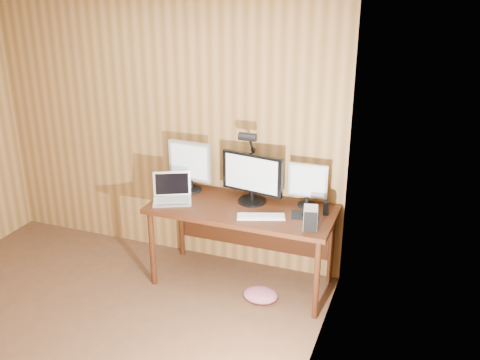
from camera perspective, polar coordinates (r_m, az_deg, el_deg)
The scene contains 14 objects.
room_shell at distance 3.59m, azimuth -23.36°, elevation -3.36°, with size 4.00×4.00×4.00m.
desk at distance 4.71m, azimuth 0.52°, elevation -3.93°, with size 1.60×0.70×0.75m.
monitor_center at distance 4.61m, azimuth 1.30°, elevation 0.28°, with size 0.57×0.25×0.44m.
monitor_left at distance 4.87m, azimuth -5.34°, elevation 1.64°, with size 0.42×0.20×0.47m.
monitor_right at distance 4.58m, azimuth 7.24°, elevation -0.43°, with size 0.34×0.16×0.39m.
laptop at distance 4.76m, azimuth -7.25°, elevation -1.45°, with size 0.41×0.37×0.24m.
keyboard at distance 4.41m, azimuth 2.25°, elevation -3.91°, with size 0.41×0.24×0.02m.
mousepad at distance 4.48m, azimuth 6.98°, elevation -3.76°, with size 0.23×0.19×0.00m, color black.
mouse at distance 4.47m, azimuth 6.99°, elevation -3.54°, with size 0.06×0.10×0.03m, color black.
hard_drive at distance 4.24m, azimuth 7.52°, elevation -4.05°, with size 0.14×0.18×0.17m.
phone at distance 4.43m, azimuth 0.38°, elevation -3.83°, with size 0.09×0.12×0.02m.
speaker at distance 4.49m, azimuth 9.16°, elevation -2.99°, with size 0.05×0.05×0.12m, color black.
desk_lamp at distance 4.65m, azimuth 1.08°, elevation 2.77°, with size 0.15×0.22×0.66m.
fabric_pile at distance 4.70m, azimuth 2.20°, elevation -12.16°, with size 0.30×0.25×0.10m, color #B7586D, non-canonical shape.
Camera 1 is at (2.37, -2.31, 2.65)m, focal length 40.00 mm.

